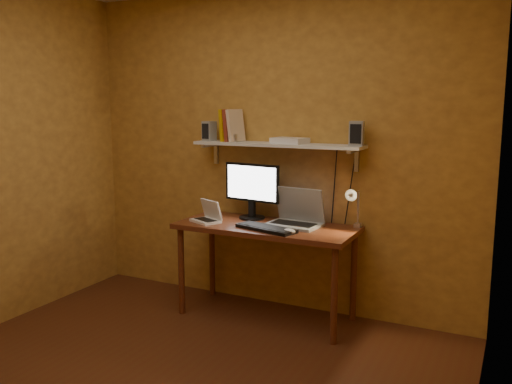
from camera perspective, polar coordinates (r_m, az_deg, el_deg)
The scene contains 14 objects.
room at distance 3.08m, azimuth -10.55°, elevation 1.95°, with size 3.44×3.24×2.64m.
desk at distance 4.24m, azimuth 1.09°, elevation -4.61°, with size 1.40×0.60×0.75m.
wall_shelf at distance 4.30m, azimuth 2.22°, elevation 4.96°, with size 1.40×0.25×0.21m.
monitor at distance 4.41m, azimuth -0.44°, elevation 0.43°, with size 0.50×0.24×0.45m.
laptop at distance 4.22m, azimuth 4.27°, elevation -2.47°, with size 0.43×0.33×0.29m.
netbook at distance 4.34m, azimuth -5.06°, elevation -2.49°, with size 0.28×0.25×0.18m.
keyboard at distance 4.05m, azimuth 1.08°, elevation -3.84°, with size 0.48×0.16×0.03m, color black.
mouse at distance 3.94m, azimuth 3.54°, elevation -4.14°, with size 0.10×0.07×0.04m, color white.
desk_lamp at distance 4.07m, azimuth 10.31°, elevation -1.13°, with size 0.09×0.23×0.38m.
speaker_left at distance 4.58m, azimuth -4.95°, elevation 6.42°, with size 0.09×0.09×0.16m, color gray.
speaker_right at distance 4.09m, azimuth 10.55°, elevation 6.08°, with size 0.10×0.10×0.18m, color gray.
books at distance 4.48m, azimuth -2.58°, elevation 7.02°, with size 0.17×0.19×0.26m.
shelf_camera at distance 4.43m, azimuth -2.69°, elevation 5.69°, with size 0.11×0.05×0.06m.
router at distance 4.27m, azimuth 3.57°, elevation 5.43°, with size 0.27×0.18×0.04m, color white.
Camera 1 is at (1.84, -2.44, 1.69)m, focal length 38.00 mm.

